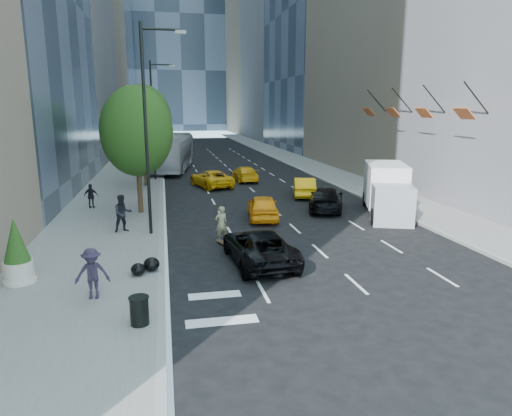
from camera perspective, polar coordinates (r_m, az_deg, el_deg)
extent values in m
plane|color=black|center=(20.52, 5.32, -5.55)|extent=(160.00, 160.00, 0.00)
cube|color=slate|center=(49.18, -15.25, 4.70)|extent=(6.00, 120.00, 0.15)
cube|color=slate|center=(51.52, 6.42, 5.40)|extent=(4.00, 120.00, 0.15)
cube|color=#806C59|center=(121.36, 2.01, 21.28)|extent=(20.00, 24.00, 50.00)
cylinder|color=black|center=(22.71, -13.59, 9.14)|extent=(0.16, 0.16, 10.00)
cylinder|color=black|center=(22.94, -11.83, 21.04)|extent=(1.80, 0.12, 0.12)
cube|color=#99998C|center=(22.95, -9.41, 20.88)|extent=(0.50, 0.22, 0.15)
cylinder|color=black|center=(40.69, -12.78, 10.49)|extent=(0.16, 0.16, 10.00)
cylinder|color=black|center=(40.82, -11.78, 17.15)|extent=(1.80, 0.12, 0.12)
cube|color=#99998C|center=(40.83, -10.46, 17.06)|extent=(0.50, 0.22, 0.15)
cylinder|color=black|center=(28.09, -14.34, 2.63)|extent=(0.30, 0.30, 3.15)
ellipsoid|color=#15370F|center=(27.74, -14.71, 9.27)|extent=(4.20, 4.20, 5.25)
cylinder|color=black|center=(37.96, -13.68, 5.30)|extent=(0.30, 0.30, 3.38)
ellipsoid|color=#15370F|center=(37.71, -13.95, 10.57)|extent=(4.50, 4.50, 5.62)
cylinder|color=black|center=(50.91, -13.18, 6.80)|extent=(0.30, 0.30, 2.93)
ellipsoid|color=#15370F|center=(50.72, -13.35, 10.20)|extent=(3.90, 3.90, 4.88)
cylinder|color=black|center=(58.78, -12.25, 8.67)|extent=(0.14, 0.14, 5.20)
imported|color=black|center=(58.71, -12.32, 10.23)|extent=(2.48, 0.53, 1.00)
cylinder|color=black|center=(28.26, 25.82, 12.31)|extent=(1.75, 0.08, 1.75)
cube|color=#B35529|center=(27.88, 24.57, 10.68)|extent=(0.64, 1.30, 0.64)
cylinder|color=black|center=(31.56, 21.38, 12.57)|extent=(1.75, 0.08, 1.75)
cube|color=#B35529|center=(31.22, 20.24, 11.10)|extent=(0.64, 1.30, 0.64)
cylinder|color=black|center=(35.01, 17.80, 12.73)|extent=(1.75, 0.08, 1.75)
cube|color=#B35529|center=(34.70, 16.75, 11.39)|extent=(0.64, 1.30, 0.64)
cylinder|color=black|center=(38.56, 14.86, 12.82)|extent=(1.75, 0.08, 1.75)
cube|color=#B35529|center=(38.28, 13.90, 11.60)|extent=(0.64, 1.30, 0.64)
imported|color=#877F54|center=(21.52, -4.37, -2.31)|extent=(0.72, 0.58, 1.71)
imported|color=black|center=(18.91, 0.41, -4.84)|extent=(2.66, 5.20, 1.41)
imported|color=black|center=(29.00, 8.77, 1.15)|extent=(3.69, 5.35, 1.44)
imported|color=#FF9A0D|center=(26.37, 0.87, 0.15)|extent=(2.27, 4.36, 1.42)
imported|color=#FFB50D|center=(33.29, 6.05, 2.64)|extent=(2.49, 4.47, 1.40)
imported|color=#F3B20C|center=(37.29, -5.62, 3.68)|extent=(3.58, 5.38, 1.37)
imported|color=#FFB40D|center=(40.18, -1.44, 4.31)|extent=(1.97, 4.50, 1.29)
imported|color=#B9BABF|center=(48.19, -10.40, 6.89)|extent=(5.16, 13.50, 3.67)
cube|color=silver|center=(29.14, 15.86, 2.89)|extent=(3.54, 4.79, 2.52)
cube|color=gray|center=(26.17, 16.69, 0.34)|extent=(2.64, 2.47, 2.15)
cylinder|color=black|center=(25.81, 14.58, -1.08)|extent=(0.62, 0.99, 0.93)
cylinder|color=black|center=(26.11, 18.85, -1.20)|extent=(0.62, 0.99, 0.93)
cylinder|color=black|center=(30.71, 13.54, 1.10)|extent=(0.62, 0.99, 0.93)
cylinder|color=black|center=(30.96, 17.15, 0.98)|extent=(0.62, 0.99, 0.93)
imported|color=black|center=(23.97, -16.32, -0.64)|extent=(1.11, 0.99, 1.91)
imported|color=black|center=(30.33, -19.91, 1.42)|extent=(0.94, 0.50, 1.53)
imported|color=#291F2F|center=(16.00, -19.79, -7.72)|extent=(1.12, 0.66, 1.72)
cylinder|color=black|center=(13.95, -14.37, -12.39)|extent=(0.54, 0.54, 0.81)
cylinder|color=beige|center=(18.62, -27.51, -7.08)|extent=(1.00, 1.00, 0.80)
cone|color=#15370F|center=(18.28, -27.88, -3.53)|extent=(0.90, 0.90, 1.60)
ellipsoid|color=black|center=(18.16, -12.93, -6.87)|extent=(0.62, 0.69, 0.53)
ellipsoid|color=black|center=(17.83, -14.53, -7.43)|extent=(0.55, 0.60, 0.46)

